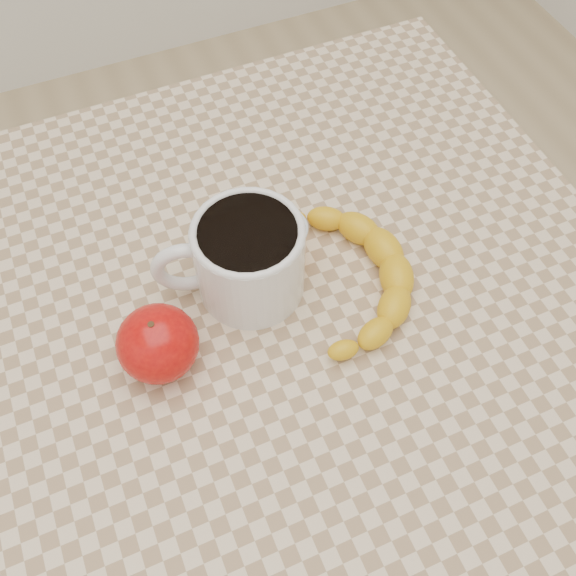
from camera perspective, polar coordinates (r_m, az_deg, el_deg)
name	(u,v)px	position (r m, az deg, el deg)	size (l,w,h in m)	color
ground	(288,487)	(1.42, 0.00, -17.27)	(3.00, 3.00, 0.00)	tan
table	(288,334)	(0.80, 0.00, -4.15)	(0.80, 0.80, 0.75)	beige
coffee_mug	(246,257)	(0.69, -3.74, 2.79)	(0.18, 0.15, 0.10)	white
orange_juice_glass	(280,247)	(0.72, -0.74, 3.70)	(0.06, 0.06, 0.07)	orange
apple	(158,343)	(0.66, -11.50, -4.85)	(0.10, 0.10, 0.08)	#960507
banana	(349,275)	(0.72, 5.47, 1.14)	(0.23, 0.28, 0.04)	gold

